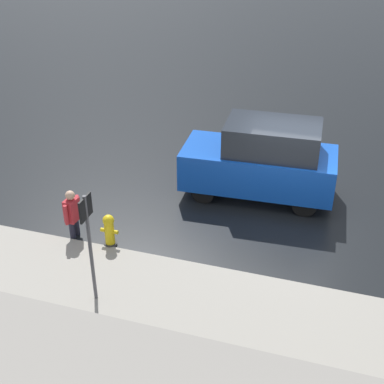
% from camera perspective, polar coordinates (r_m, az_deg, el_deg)
% --- Properties ---
extents(ground_plane, '(60.00, 60.00, 0.00)m').
position_cam_1_polar(ground_plane, '(13.60, 10.20, -2.35)').
color(ground_plane, black).
extents(kerb_strip, '(24.00, 3.20, 0.04)m').
position_cam_1_polar(kerb_strip, '(10.30, 6.71, -14.46)').
color(kerb_strip, gray).
rests_on(kerb_strip, ground).
extents(moving_hatchback, '(3.98, 1.90, 2.06)m').
position_cam_1_polar(moving_hatchback, '(13.84, 7.49, 3.40)').
color(moving_hatchback, blue).
rests_on(moving_hatchback, ground).
extents(fire_hydrant, '(0.42, 0.31, 0.80)m').
position_cam_1_polar(fire_hydrant, '(12.23, -8.82, -4.07)').
color(fire_hydrant, gold).
rests_on(fire_hydrant, ground).
extents(pedestrian, '(0.27, 0.57, 1.22)m').
position_cam_1_polar(pedestrian, '(12.54, -12.66, -2.03)').
color(pedestrian, '#B2262D').
rests_on(pedestrian, ground).
extents(metal_railing, '(10.04, 0.04, 1.05)m').
position_cam_1_polar(metal_railing, '(8.72, 12.32, -18.85)').
color(metal_railing, '#B7BABF').
rests_on(metal_railing, ground).
extents(sign_post, '(0.07, 0.44, 2.40)m').
position_cam_1_polar(sign_post, '(10.10, -10.97, -4.43)').
color(sign_post, '#4C4C51').
rests_on(sign_post, ground).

